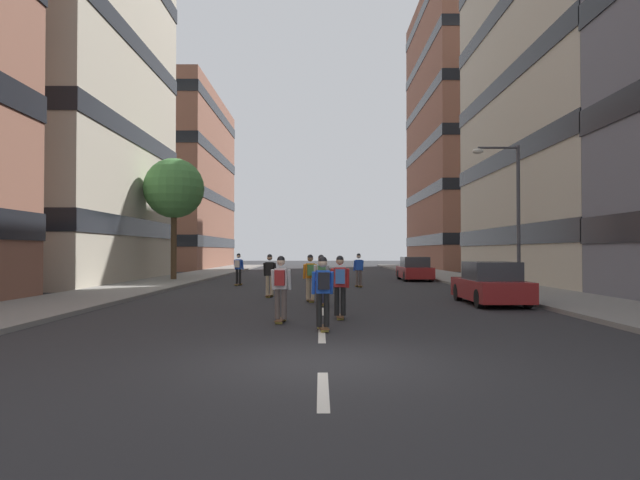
% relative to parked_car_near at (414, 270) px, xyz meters
% --- Properties ---
extents(ground_plane, '(149.04, 149.04, 0.00)m').
position_rel_parked_car_near_xyz_m(ground_plane, '(-6.06, -1.69, -0.70)').
color(ground_plane, '#28282B').
extents(sidewalk_left, '(3.95, 68.31, 0.14)m').
position_rel_parked_car_near_xyz_m(sidewalk_left, '(-15.31, 1.42, -0.63)').
color(sidewalk_left, gray).
rests_on(sidewalk_left, ground_plane).
extents(sidewalk_right, '(3.95, 68.31, 0.14)m').
position_rel_parked_car_near_xyz_m(sidewalk_right, '(3.18, 1.42, -0.63)').
color(sidewalk_right, gray).
rests_on(sidewalk_right, ground_plane).
extents(lane_markings, '(0.16, 57.20, 0.01)m').
position_rel_parked_car_near_xyz_m(lane_markings, '(-6.06, -1.03, -0.70)').
color(lane_markings, silver).
rests_on(lane_markings, ground_plane).
extents(building_left_mid, '(12.32, 17.77, 22.32)m').
position_rel_parked_car_near_xyz_m(building_left_mid, '(-23.38, -1.77, 10.55)').
color(building_left_mid, '#B2A893').
rests_on(building_left_mid, ground_plane).
extents(building_left_far, '(12.32, 22.06, 19.00)m').
position_rel_parked_car_near_xyz_m(building_left_far, '(-23.38, 25.78, 8.89)').
color(building_left_far, brown).
rests_on(building_left_far, ground_plane).
extents(building_right_mid, '(12.32, 20.83, 28.35)m').
position_rel_parked_car_near_xyz_m(building_right_mid, '(11.25, -1.77, 13.57)').
color(building_right_mid, '#BCB29E').
rests_on(building_right_mid, ground_plane).
extents(building_right_far, '(12.32, 21.55, 30.29)m').
position_rel_parked_car_near_xyz_m(building_right_far, '(11.25, 25.78, 14.54)').
color(building_right_far, brown).
rests_on(building_right_far, ground_plane).
extents(parked_car_near, '(1.82, 4.40, 1.52)m').
position_rel_parked_car_near_xyz_m(parked_car_near, '(0.00, 0.00, 0.00)').
color(parked_car_near, maroon).
rests_on(parked_car_near, ground_plane).
extents(parked_car_mid, '(1.82, 4.40, 1.52)m').
position_rel_parked_car_near_xyz_m(parked_car_mid, '(0.00, -16.12, 0.00)').
color(parked_car_mid, maroon).
rests_on(parked_car_mid, ground_plane).
extents(street_tree_near, '(3.76, 3.76, 7.60)m').
position_rel_parked_car_near_xyz_m(street_tree_near, '(-15.31, -0.97, 5.12)').
color(street_tree_near, '#4C3823').
rests_on(street_tree_near, sidewalk_left).
extents(streetlamp_right, '(2.13, 0.30, 6.50)m').
position_rel_parked_car_near_xyz_m(streetlamp_right, '(2.41, -11.15, 3.44)').
color(streetlamp_right, '#3F3F44').
rests_on(streetlamp_right, sidewalk_right).
extents(skater_0, '(0.57, 0.92, 1.78)m').
position_rel_parked_car_near_xyz_m(skater_0, '(-10.62, -5.22, 0.32)').
color(skater_0, brown).
rests_on(skater_0, ground_plane).
extents(skater_1, '(0.56, 0.92, 1.78)m').
position_rel_parked_car_near_xyz_m(skater_1, '(-6.46, -15.27, 0.32)').
color(skater_1, brown).
rests_on(skater_1, ground_plane).
extents(skater_2, '(0.57, 0.92, 1.78)m').
position_rel_parked_car_near_xyz_m(skater_2, '(-4.06, -6.60, 0.29)').
color(skater_2, brown).
rests_on(skater_2, ground_plane).
extents(skater_3, '(0.55, 0.92, 1.78)m').
position_rel_parked_car_near_xyz_m(skater_3, '(-6.04, -22.79, 0.32)').
color(skater_3, brown).
rests_on(skater_3, ground_plane).
extents(skater_4, '(0.55, 0.92, 1.78)m').
position_rel_parked_car_near_xyz_m(skater_4, '(-8.19, -13.03, 0.29)').
color(skater_4, brown).
rests_on(skater_4, ground_plane).
extents(skater_5, '(0.55, 0.91, 1.78)m').
position_rel_parked_car_near_xyz_m(skater_5, '(-7.15, -21.30, 0.32)').
color(skater_5, brown).
rests_on(skater_5, ground_plane).
extents(skater_6, '(0.55, 0.91, 1.78)m').
position_rel_parked_car_near_xyz_m(skater_6, '(-6.06, -16.63, 0.32)').
color(skater_6, brown).
rests_on(skater_6, ground_plane).
extents(skater_7, '(0.53, 0.90, 1.78)m').
position_rel_parked_car_near_xyz_m(skater_7, '(-5.54, -20.46, 0.32)').
color(skater_7, brown).
rests_on(skater_7, ground_plane).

